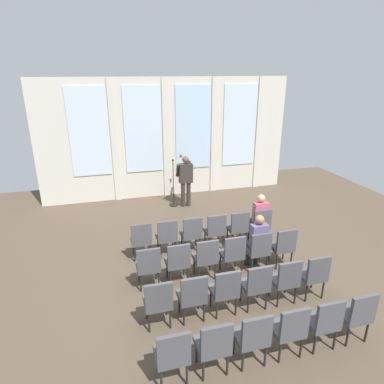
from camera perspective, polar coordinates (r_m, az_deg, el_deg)
ground_plane at (r=7.04m, az=5.76°, el=-15.97°), size 14.57×14.57×0.00m
rear_partition at (r=11.29m, az=-3.87°, el=9.35°), size 8.45×0.14×3.97m
speaker at (r=10.48m, az=-1.12°, el=2.51°), size 0.50×0.69×1.65m
mic_stand at (r=10.72m, az=-3.19°, el=-0.63°), size 0.28×0.28×1.55m
chair_r0_c0 at (r=7.73m, az=-8.74°, el=-7.90°), size 0.46×0.44×0.94m
chair_r0_c1 at (r=7.81m, az=-4.35°, el=-7.42°), size 0.46×0.44×0.94m
chair_r0_c2 at (r=7.92m, az=-0.09°, el=-6.91°), size 0.46×0.44×0.94m
chair_r0_c3 at (r=8.08m, az=4.03°, el=-6.39°), size 0.46×0.44×0.94m
chair_r0_c4 at (r=8.28m, az=7.95°, el=-5.85°), size 0.46×0.44×0.94m
chair_r0_c5 at (r=8.52m, az=11.67°, el=-5.32°), size 0.46×0.44×0.94m
audience_r0_c5 at (r=8.51m, az=11.51°, el=-3.96°), size 0.36×0.39×1.30m
chair_r1_c0 at (r=6.76m, az=-7.53°, el=-12.30°), size 0.46×0.44×0.94m
chair_r1_c1 at (r=6.84m, az=-2.47°, el=-11.68°), size 0.46×0.44×0.94m
chair_r1_c2 at (r=6.98m, az=2.40°, el=-11.00°), size 0.46×0.44×0.94m
chair_r1_c3 at (r=7.16m, az=7.03°, el=-10.27°), size 0.46×0.44×0.94m
chair_r1_c4 at (r=7.38m, az=11.39°, el=-9.53°), size 0.46×0.44×0.94m
audience_r1_c4 at (r=7.36m, az=11.21°, el=-7.95°), size 0.36×0.39×1.30m
chair_r1_c5 at (r=7.65m, az=15.45°, el=-8.78°), size 0.46×0.44×0.94m
chair_r2_c0 at (r=5.84m, az=-5.86°, el=-18.11°), size 0.46×0.44×0.94m
chair_r2_c1 at (r=5.94m, az=0.09°, el=-17.26°), size 0.46×0.44×0.94m
chair_r2_c2 at (r=6.09m, az=5.74°, el=-16.28°), size 0.46×0.44×0.94m
chair_r2_c3 at (r=6.30m, az=11.01°, el=-15.21°), size 0.46×0.44×0.94m
chair_r2_c4 at (r=6.55m, az=15.85°, el=-14.12°), size 0.46×0.44×0.94m
chair_r2_c5 at (r=6.85m, az=20.27°, el=-13.03°), size 0.46×0.44×0.94m
chair_r3_c0 at (r=5.01m, az=-3.41°, el=-25.94°), size 0.46×0.44×0.94m
chair_r3_c1 at (r=5.13m, az=3.78°, el=-24.66°), size 0.46×0.44×0.94m
chair_r3_c2 at (r=5.30m, az=10.43°, el=-23.15°), size 0.46×0.44×0.94m
chair_r3_c3 at (r=5.54m, az=16.44°, el=-21.50°), size 0.46×0.44×0.94m
chair_r3_c4 at (r=5.83m, az=21.79°, el=-19.82°), size 0.46×0.44×0.94m
chair_r3_c5 at (r=6.16m, az=26.49°, el=-18.17°), size 0.46×0.44×0.94m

